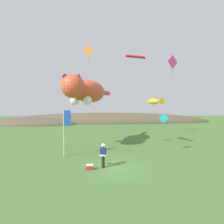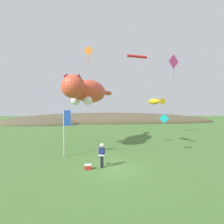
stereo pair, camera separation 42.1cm
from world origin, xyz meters
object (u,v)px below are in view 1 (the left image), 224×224
kite_diamond_red (65,77)px  kite_diamond_teal (164,119)px  kite_spool (109,163)px  kite_diamond_orange (88,51)px  picnic_cooler (90,167)px  kite_giant_cat (86,91)px  festival_attendant (103,155)px  festival_banner_pole (65,126)px  kite_tube_streamer (136,57)px  kite_fish_windsock (154,101)px  kite_diamond_pink (173,62)px

kite_diamond_red → kite_diamond_teal: kite_diamond_red is taller
kite_spool → kite_diamond_red: (-5.51, 10.48, 8.32)m
kite_spool → kite_diamond_orange: size_ratio=0.11×
picnic_cooler → kite_giant_cat: size_ratio=0.05×
picnic_cooler → festival_attendant: bearing=19.8°
festival_attendant → kite_giant_cat: bearing=105.1°
festival_banner_pole → kite_diamond_teal: 9.23m
festival_banner_pole → picnic_cooler: bearing=-54.1°
picnic_cooler → kite_tube_streamer: bearing=64.1°
kite_fish_windsock → kite_diamond_orange: 9.20m
kite_spool → kite_tube_streamer: size_ratio=0.07×
kite_giant_cat → kite_tube_streamer: (6.36, 4.43, 5.06)m
kite_spool → picnic_cooler: 1.81m
kite_diamond_orange → kite_diamond_pink: (8.63, 1.92, -0.43)m
kite_giant_cat → kite_fish_windsock: 7.78m
kite_fish_windsock → kite_diamond_red: 12.29m
kite_giant_cat → kite_diamond_orange: (0.50, -3.27, 3.41)m
picnic_cooler → kite_diamond_teal: (6.82, 3.95, 3.16)m
festival_banner_pole → kite_diamond_teal: festival_banner_pole is taller
festival_attendant → festival_banner_pole: size_ratio=0.42×
kite_diamond_orange → festival_banner_pole: bearing=-167.4°
festival_attendant → kite_giant_cat: kite_giant_cat is taller
picnic_cooler → kite_fish_windsock: (6.88, 7.23, 4.88)m
picnic_cooler → kite_giant_cat: kite_giant_cat is taller
kite_diamond_teal → kite_diamond_orange: bearing=-178.2°
kite_spool → kite_diamond_teal: (5.41, 2.82, 3.24)m
kite_fish_windsock → kite_tube_streamer: size_ratio=0.90×
kite_tube_streamer → kite_diamond_pink: bearing=-64.4°
kite_diamond_red → picnic_cooler: bearing=-70.6°
picnic_cooler → kite_giant_cat: 9.26m
festival_banner_pole → kite_tube_streamer: (7.91, 8.16, 8.47)m
kite_diamond_orange → kite_diamond_teal: kite_diamond_orange is taller
picnic_cooler → kite_diamond_red: 14.81m
festival_banner_pole → kite_giant_cat: size_ratio=0.45×
festival_attendant → kite_tube_streamer: (4.57, 11.08, 10.28)m
kite_diamond_orange → kite_diamond_red: bearing=115.6°
kite_fish_windsock → kite_tube_streamer: bearing=107.6°
kite_spool → kite_fish_windsock: bearing=48.2°
festival_attendant → kite_diamond_pink: kite_diamond_pink is taller
festival_banner_pole → kite_diamond_orange: 7.13m
kite_fish_windsock → kite_diamond_red: bearing=158.3°
kite_diamond_red → kite_diamond_orange: bearing=-64.4°
festival_banner_pole → kite_diamond_teal: (9.19, 0.68, 0.57)m
kite_giant_cat → kite_diamond_pink: (9.13, -1.35, 2.98)m
kite_fish_windsock → kite_diamond_teal: size_ratio=1.46×
kite_diamond_pink → festival_attendant: bearing=-144.2°
kite_giant_cat → kite_diamond_red: 6.08m
kite_spool → kite_diamond_orange: 9.99m
kite_giant_cat → kite_diamond_teal: bearing=-21.8°
picnic_cooler → kite_diamond_teal: size_ratio=0.28×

